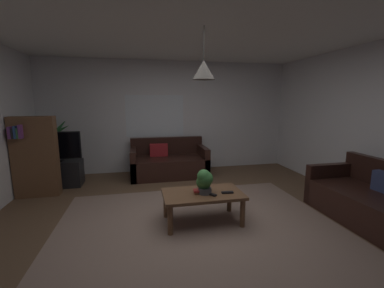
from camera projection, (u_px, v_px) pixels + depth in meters
The scene contains 19 objects.
floor at pixel (197, 223), 3.48m from camera, with size 5.73×5.58×0.02m, color brown.
rug at pixel (200, 229), 3.29m from camera, with size 3.73×3.07×0.01m, color gray.
wall_back at pixel (170, 117), 5.98m from camera, with size 5.85×0.06×2.57m, color silver.
wall_right at pixel (381, 126), 3.86m from camera, with size 0.06×5.58×2.57m, color silver.
ceiling at pixel (197, 24), 3.04m from camera, with size 5.73×5.58×0.02m, color white.
window_pane at pixel (155, 116), 5.87m from camera, with size 1.33×0.01×0.96m, color white.
couch_under_window at pixel (169, 164), 5.63m from camera, with size 1.66×0.87×0.82m.
couch_right_side at pixel (368, 201), 3.53m from camera, with size 0.87×1.48×0.82m.
coffee_table at pixel (203, 197), 3.45m from camera, with size 1.08×0.62×0.42m.
book_on_table_0 at pixel (199, 192), 3.41m from camera, with size 0.14×0.10×0.03m, color #99663F.
book_on_table_1 at pixel (199, 191), 3.40m from camera, with size 0.14×0.11×0.02m, color #B22D2D.
remote_on_table_0 at pixel (211, 194), 3.34m from camera, with size 0.05×0.16×0.02m, color black.
remote_on_table_1 at pixel (227, 192), 3.41m from camera, with size 0.05×0.16×0.02m, color black.
potted_plant_on_table at pixel (204, 180), 3.37m from camera, with size 0.22×0.26×0.34m.
tv_stand at pixel (58, 174), 4.93m from camera, with size 0.90×0.44×0.50m, color black.
tv at pixel (55, 146), 4.81m from camera, with size 0.94×0.16×0.58m.
potted_palm_corner at pixel (55, 152), 5.31m from camera, with size 0.80×0.80×1.31m.
bookshelf_corner at pixel (35, 156), 4.35m from camera, with size 0.70×0.31×1.40m.
pendant_lamp at pixel (204, 70), 3.16m from camera, with size 0.28×0.28×0.64m.
Camera 1 is at (-0.74, -3.16, 1.66)m, focal length 23.62 mm.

